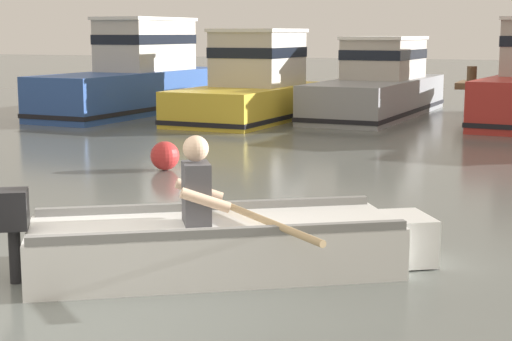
{
  "coord_description": "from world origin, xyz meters",
  "views": [
    {
      "loc": [
        3.6,
        -4.79,
        2.04
      ],
      "look_at": [
        0.4,
        3.43,
        0.55
      ],
      "focal_mm": 57.55,
      "sensor_mm": 36.0,
      "label": 1
    }
  ],
  "objects_px": {
    "moored_boat_grey": "(379,86)",
    "mooring_buoy": "(165,156)",
    "rowboat_with_person": "(223,243)",
    "moored_boat_yellow": "(253,87)",
    "moored_boat_blue": "(138,78)"
  },
  "relations": [
    {
      "from": "moored_boat_blue",
      "to": "moored_boat_yellow",
      "type": "bearing_deg",
      "value": -9.26
    },
    {
      "from": "rowboat_with_person",
      "to": "moored_boat_grey",
      "type": "height_order",
      "value": "moored_boat_grey"
    },
    {
      "from": "rowboat_with_person",
      "to": "moored_boat_yellow",
      "type": "xyz_separation_m",
      "value": [
        -4.36,
        11.81,
        0.53
      ]
    },
    {
      "from": "moored_boat_yellow",
      "to": "moored_boat_grey",
      "type": "distance_m",
      "value": 3.31
    },
    {
      "from": "moored_boat_grey",
      "to": "moored_boat_blue",
      "type": "bearing_deg",
      "value": -165.34
    },
    {
      "from": "moored_boat_blue",
      "to": "moored_boat_yellow",
      "type": "height_order",
      "value": "moored_boat_blue"
    },
    {
      "from": "rowboat_with_person",
      "to": "moored_boat_blue",
      "type": "height_order",
      "value": "moored_boat_blue"
    },
    {
      "from": "moored_boat_yellow",
      "to": "moored_boat_grey",
      "type": "xyz_separation_m",
      "value": [
        2.54,
        2.11,
        -0.05
      ]
    },
    {
      "from": "moored_boat_blue",
      "to": "mooring_buoy",
      "type": "height_order",
      "value": "moored_boat_blue"
    },
    {
      "from": "moored_boat_grey",
      "to": "mooring_buoy",
      "type": "height_order",
      "value": "moored_boat_grey"
    },
    {
      "from": "moored_boat_blue",
      "to": "moored_boat_grey",
      "type": "height_order",
      "value": "moored_boat_blue"
    },
    {
      "from": "moored_boat_grey",
      "to": "rowboat_with_person",
      "type": "bearing_deg",
      "value": -82.56
    },
    {
      "from": "moored_boat_blue",
      "to": "mooring_buoy",
      "type": "distance_m",
      "value": 9.22
    },
    {
      "from": "rowboat_with_person",
      "to": "moored_boat_yellow",
      "type": "bearing_deg",
      "value": 110.28
    },
    {
      "from": "moored_boat_blue",
      "to": "moored_boat_yellow",
      "type": "xyz_separation_m",
      "value": [
        3.41,
        -0.56,
        -0.12
      ]
    }
  ]
}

